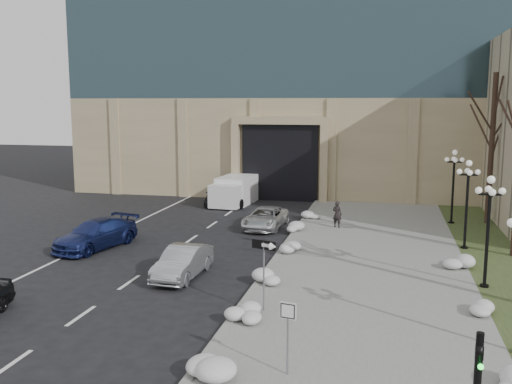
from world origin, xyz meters
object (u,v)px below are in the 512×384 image
at_px(car_e, 218,194).
at_px(lamppost_c, 467,192).
at_px(car_b, 183,262).
at_px(lamppost_d, 454,177).
at_px(keep_sign, 288,323).
at_px(one_way_sign, 268,254).
at_px(car_d, 265,218).
at_px(pedestrian, 337,214).
at_px(car_c, 96,234).
at_px(box_truck, 237,190).
at_px(lamppost_b, 489,217).

xyz_separation_m(car_e, lamppost_c, (16.55, -10.26, 2.32)).
xyz_separation_m(car_b, lamppost_d, (12.79, 14.27, 2.38)).
bearing_deg(keep_sign, one_way_sign, 119.14).
height_order(car_d, pedestrian, pedestrian).
distance_m(pedestrian, keep_sign, 19.50).
distance_m(car_c, lamppost_d, 21.88).
relative_size(box_truck, one_way_sign, 2.43).
xyz_separation_m(car_b, lamppost_c, (12.79, 7.77, 2.38)).
relative_size(lamppost_b, lamppost_d, 1.00).
bearing_deg(car_c, keep_sign, -29.98).
distance_m(car_b, lamppost_d, 19.31).
relative_size(keep_sign, lamppost_d, 0.47).
height_order(car_e, lamppost_b, lamppost_b).
distance_m(car_d, box_truck, 9.13).
relative_size(car_d, lamppost_d, 0.96).
height_order(car_c, car_d, car_c).
height_order(car_e, box_truck, box_truck).
bearing_deg(pedestrian, lamppost_c, 174.01).
xyz_separation_m(car_c, lamppost_c, (19.07, 3.98, 2.32)).
bearing_deg(one_way_sign, pedestrian, 104.06).
height_order(car_c, lamppost_d, lamppost_d).
xyz_separation_m(car_e, one_way_sign, (8.35, -21.60, 1.53)).
bearing_deg(lamppost_b, car_c, 172.47).
height_order(car_c, keep_sign, keep_sign).
bearing_deg(car_d, box_truck, 119.03).
height_order(box_truck, one_way_sign, one_way_sign).
relative_size(car_e, lamppost_d, 0.92).
distance_m(car_d, car_e, 9.08).
relative_size(car_c, pedestrian, 3.19).
relative_size(car_c, lamppost_d, 1.09).
height_order(car_b, lamppost_b, lamppost_b).
height_order(car_b, lamppost_d, lamppost_d).
xyz_separation_m(car_d, one_way_sign, (3.11, -14.20, 1.65)).
xyz_separation_m(one_way_sign, lamppost_d, (8.20, 17.85, 0.79)).
bearing_deg(one_way_sign, lamppost_d, 84.14).
height_order(car_c, lamppost_c, lamppost_c).
bearing_deg(car_b, one_way_sign, -35.60).
bearing_deg(lamppost_c, box_truck, 144.08).
xyz_separation_m(lamppost_b, lamppost_d, (0.00, 13.00, 0.00)).
distance_m(pedestrian, lamppost_b, 12.37).
bearing_deg(lamppost_c, car_c, -168.22).
bearing_deg(car_b, car_e, 104.13).
xyz_separation_m(lamppost_c, lamppost_d, (0.00, 6.50, 0.00)).
xyz_separation_m(car_b, car_d, (1.48, 10.62, -0.05)).
bearing_deg(car_e, lamppost_b, -54.93).
distance_m(car_b, car_d, 10.72).
relative_size(car_e, keep_sign, 1.97).
bearing_deg(car_d, lamppost_b, -36.29).
bearing_deg(car_e, lamppost_d, -22.37).
bearing_deg(lamppost_d, box_truck, 163.37).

